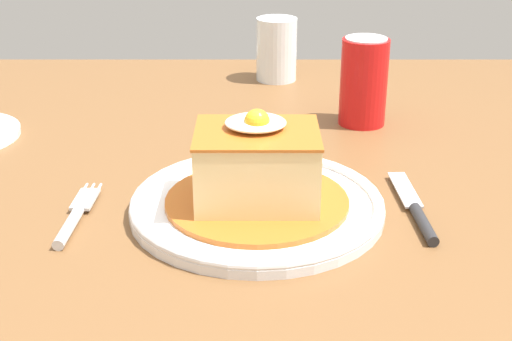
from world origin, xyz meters
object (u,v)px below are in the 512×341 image
knife (417,213)px  drinking_glass (275,54)px  fork (73,218)px  main_plate (256,204)px  soda_can (363,82)px

knife → drinking_glass: 0.53m
knife → drinking_glass: bearing=105.0°
fork → main_plate: bearing=7.5°
soda_can → drinking_glass: size_ratio=1.18×
fork → drinking_glass: bearing=66.6°
main_plate → knife: main_plate is taller
fork → soda_can: bearing=41.6°
drinking_glass → main_plate: bearing=-93.9°
main_plate → soda_can: soda_can is taller
main_plate → soda_can: (0.15, 0.28, 0.05)m
main_plate → fork: size_ratio=1.93×
fork → soda_can: 0.46m
main_plate → soda_can: bearing=61.6°
fork → knife: same height
drinking_glass → soda_can: bearing=-61.8°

